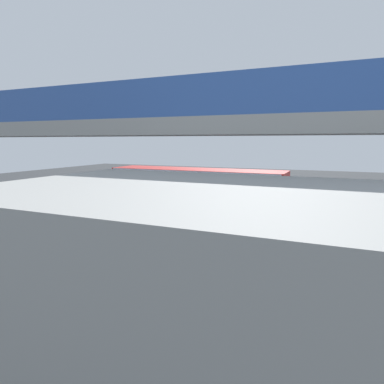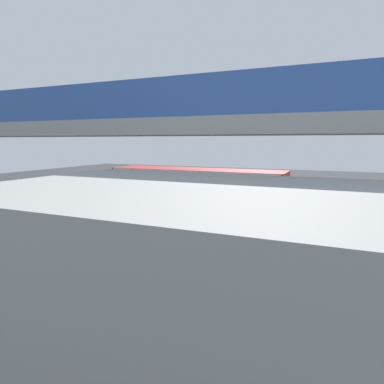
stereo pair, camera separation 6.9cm
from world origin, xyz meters
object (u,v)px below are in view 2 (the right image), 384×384
bicycle_green (369,232)px  city_bus (196,188)px  bicycle_blue (374,245)px  pedestrian (239,195)px  parked_van (67,209)px

bicycle_green → city_bus: bearing=-7.0°
city_bus → bicycle_blue: (-10.19, 3.69, -1.51)m
pedestrian → bicycle_blue: bearing=136.0°
city_bus → pedestrian: bearing=-107.7°
bicycle_blue → pedestrian: bearing=-44.0°
parked_van → pedestrian: size_ratio=2.68×
bicycle_green → bicycle_blue: size_ratio=1.00×
bicycle_blue → pedestrian: (8.69, -8.38, 0.51)m
city_bus → parked_van: city_bus is taller
bicycle_green → pedestrian: 10.48m
city_bus → pedestrian: city_bus is taller
city_bus → pedestrian: size_ratio=6.44×
parked_van → bicycle_blue: parked_van is taller
city_bus → bicycle_green: size_ratio=6.52×
city_bus → parked_van: size_ratio=2.40×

